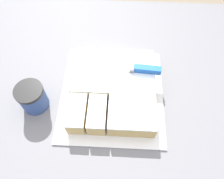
% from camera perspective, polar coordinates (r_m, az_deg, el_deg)
% --- Properties ---
extents(ground_plane, '(8.00, 8.00, 0.00)m').
position_cam_1_polar(ground_plane, '(1.62, -2.51, -18.56)').
color(ground_plane, '#7F705B').
extents(countertop, '(1.40, 1.10, 0.91)m').
position_cam_1_polar(countertop, '(1.18, -3.36, -13.72)').
color(countertop, slate).
rests_on(countertop, ground_plane).
extents(cake_board, '(0.35, 0.38, 0.01)m').
position_cam_1_polar(cake_board, '(0.77, -0.00, -1.29)').
color(cake_board, silver).
rests_on(cake_board, countertop).
extents(cake, '(0.28, 0.31, 0.06)m').
position_cam_1_polar(cake, '(0.74, 0.23, 0.19)').
color(cake, tan).
rests_on(cake, cake_board).
extents(knife, '(0.27, 0.05, 0.02)m').
position_cam_1_polar(knife, '(0.74, 6.54, 5.41)').
color(knife, silver).
rests_on(knife, cake).
extents(coffee_cup, '(0.09, 0.09, 0.09)m').
position_cam_1_polar(coffee_cup, '(0.76, -20.08, -1.95)').
color(coffee_cup, '#334C8C').
rests_on(coffee_cup, countertop).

